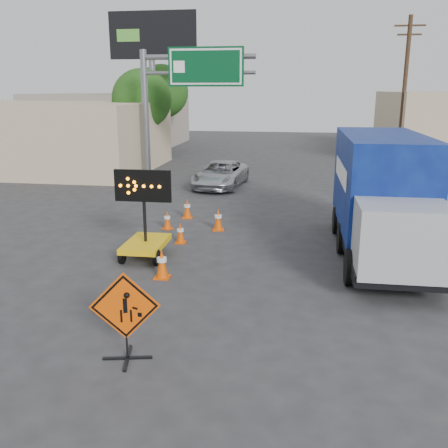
% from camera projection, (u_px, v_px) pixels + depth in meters
% --- Properties ---
extents(ground, '(100.00, 100.00, 0.00)m').
position_uv_depth(ground, '(186.00, 336.00, 9.94)').
color(ground, '#2D2D30').
rests_on(ground, ground).
extents(curb_right, '(0.40, 60.00, 0.12)m').
position_uv_depth(curb_right, '(413.00, 194.00, 23.10)').
color(curb_right, gray).
rests_on(curb_right, ground).
extents(storefront_left_near, '(14.00, 10.00, 4.00)m').
position_uv_depth(storefront_left_near, '(39.00, 136.00, 30.64)').
color(storefront_left_near, tan).
rests_on(storefront_left_near, ground).
extents(storefront_left_far, '(12.00, 10.00, 4.40)m').
position_uv_depth(storefront_left_far, '(110.00, 119.00, 44.09)').
color(storefront_left_far, gray).
rests_on(storefront_left_far, ground).
extents(highway_gantry, '(6.18, 0.38, 6.90)m').
position_uv_depth(highway_gantry, '(182.00, 83.00, 26.41)').
color(highway_gantry, slate).
rests_on(highway_gantry, ground).
extents(billboard, '(6.10, 0.54, 9.85)m').
position_uv_depth(billboard, '(153.00, 50.00, 33.97)').
color(billboard, slate).
rests_on(billboard, ground).
extents(utility_pole_far, '(1.80, 0.26, 9.00)m').
position_uv_depth(utility_pole_far, '(404.00, 91.00, 30.35)').
color(utility_pole_far, '#422C1C').
rests_on(utility_pole_far, ground).
extents(tree_left_near, '(3.71, 3.71, 6.03)m').
position_uv_depth(tree_left_near, '(142.00, 99.00, 31.06)').
color(tree_left_near, '#422C1C').
rests_on(tree_left_near, ground).
extents(tree_left_far, '(4.10, 4.10, 6.66)m').
position_uv_depth(tree_left_far, '(162.00, 92.00, 38.72)').
color(tree_left_far, '#422C1C').
rests_on(tree_left_far, ground).
extents(construction_sign, '(1.24, 0.89, 1.68)m').
position_uv_depth(construction_sign, '(125.00, 314.00, 8.87)').
color(construction_sign, black).
rests_on(construction_sign, ground).
extents(arrow_board, '(1.64, 1.83, 2.59)m').
position_uv_depth(arrow_board, '(146.00, 238.00, 14.48)').
color(arrow_board, '#E6B60C').
rests_on(arrow_board, ground).
extents(pickup_truck, '(2.54, 4.78, 1.28)m').
position_uv_depth(pickup_truck, '(221.00, 174.00, 25.01)').
color(pickup_truck, silver).
rests_on(pickup_truck, ground).
extents(box_truck, '(2.45, 7.39, 3.50)m').
position_uv_depth(box_truck, '(382.00, 203.00, 14.43)').
color(box_truck, black).
rests_on(box_truck, ground).
extents(cone_a, '(0.40, 0.40, 0.79)m').
position_uv_depth(cone_a, '(162.00, 263.00, 12.93)').
color(cone_a, '#E34B04').
rests_on(cone_a, ground).
extents(cone_b, '(0.36, 0.36, 0.67)m').
position_uv_depth(cone_b, '(180.00, 233.00, 15.91)').
color(cone_b, '#E34B04').
rests_on(cone_b, ground).
extents(cone_c, '(0.46, 0.46, 0.77)m').
position_uv_depth(cone_c, '(218.00, 219.00, 17.35)').
color(cone_c, '#E34B04').
rests_on(cone_c, ground).
extents(cone_d, '(0.44, 0.44, 0.65)m').
position_uv_depth(cone_d, '(167.00, 220.00, 17.51)').
color(cone_d, '#E34B04').
rests_on(cone_d, ground).
extents(cone_e, '(0.41, 0.41, 0.75)m').
position_uv_depth(cone_e, '(187.00, 208.00, 18.99)').
color(cone_e, '#E34B04').
rests_on(cone_e, ground).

